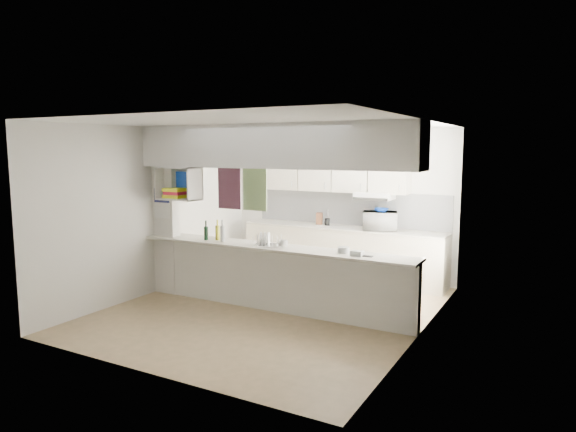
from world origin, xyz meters
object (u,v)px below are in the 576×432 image
Objects in this scene: dish_rack at (267,240)px; wine_bottles at (216,233)px; microwave at (380,221)px; bowl at (381,210)px.

dish_rack is 1.21× the size of wine_bottles.
wine_bottles is at bearing 30.87° from microwave.
bowl is 2.32m from dish_rack.
dish_rack is 0.88m from wine_bottles.
microwave is 2.34× the size of bowl.
microwave is at bearing 49.63° from wine_bottles.
dish_rack is at bearing -114.31° from bowl.
bowl reaches higher than microwave.
bowl reaches higher than wine_bottles.
dish_rack is at bearing 47.53° from microwave.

